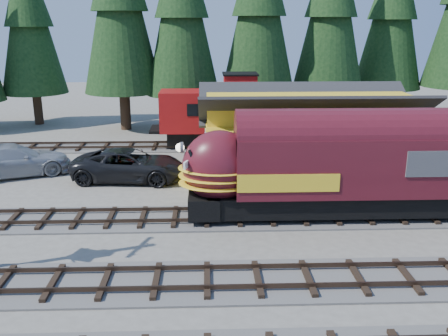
{
  "coord_description": "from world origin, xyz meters",
  "views": [
    {
      "loc": [
        -5.97,
        -17.83,
        8.91
      ],
      "look_at": [
        -5.19,
        4.0,
        2.49
      ],
      "focal_mm": 40.0,
      "sensor_mm": 36.0,
      "label": 1
    }
  ],
  "objects_px": {
    "pickup_truck_a": "(129,165)",
    "caboose": "(227,114)",
    "depot": "(309,128)",
    "pickup_truck_b": "(13,160)",
    "locomotive": "(329,171)"
  },
  "relations": [
    {
      "from": "pickup_truck_a",
      "to": "caboose",
      "type": "bearing_deg",
      "value": -32.49
    },
    {
      "from": "depot",
      "to": "pickup_truck_b",
      "type": "distance_m",
      "value": 17.69
    },
    {
      "from": "depot",
      "to": "pickup_truck_b",
      "type": "bearing_deg",
      "value": 177.43
    },
    {
      "from": "locomotive",
      "to": "caboose",
      "type": "xyz_separation_m",
      "value": [
        -4.1,
        14.0,
        0.16
      ]
    },
    {
      "from": "depot",
      "to": "locomotive",
      "type": "distance_m",
      "value": 6.54
    },
    {
      "from": "pickup_truck_b",
      "to": "pickup_truck_a",
      "type": "bearing_deg",
      "value": -121.52
    },
    {
      "from": "locomotive",
      "to": "pickup_truck_a",
      "type": "distance_m",
      "value": 11.96
    },
    {
      "from": "depot",
      "to": "pickup_truck_a",
      "type": "relative_size",
      "value": 1.95
    },
    {
      "from": "depot",
      "to": "pickup_truck_b",
      "type": "xyz_separation_m",
      "value": [
        -17.56,
        0.79,
        -2.0
      ]
    },
    {
      "from": "depot",
      "to": "caboose",
      "type": "distance_m",
      "value": 8.73
    },
    {
      "from": "pickup_truck_b",
      "to": "caboose",
      "type": "bearing_deg",
      "value": -85.54
    },
    {
      "from": "pickup_truck_a",
      "to": "pickup_truck_b",
      "type": "xyz_separation_m",
      "value": [
        -7.08,
        1.11,
        0.05
      ]
    },
    {
      "from": "locomotive",
      "to": "pickup_truck_a",
      "type": "bearing_deg",
      "value": 148.64
    },
    {
      "from": "locomotive",
      "to": "caboose",
      "type": "relative_size",
      "value": 1.5
    },
    {
      "from": "depot",
      "to": "pickup_truck_b",
      "type": "height_order",
      "value": "depot"
    }
  ]
}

